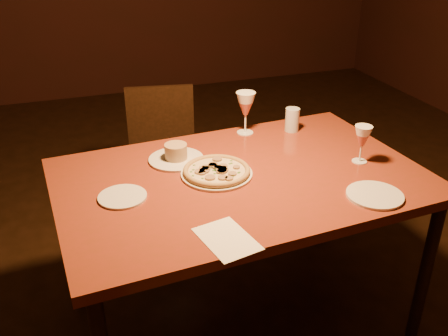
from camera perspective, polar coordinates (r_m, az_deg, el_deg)
name	(u,v)px	position (r m, az deg, el deg)	size (l,w,h in m)	color
floor	(211,316)	(2.51, -1.51, -16.59)	(7.00, 7.00, 0.00)	black
dining_table	(241,191)	(2.05, 1.98, -2.59)	(1.53, 1.04, 0.79)	maroon
chair_far	(163,151)	(3.00, -6.99, 1.96)	(0.47, 0.47, 0.83)	black
pizza_plate	(217,171)	(2.02, -0.85, -0.37)	(0.29, 0.29, 0.03)	silver
ramekin_saucer	(176,155)	(2.14, -5.50, 1.45)	(0.24, 0.24, 0.08)	silver
wine_glass_far	(245,113)	(2.38, 2.47, 6.29)	(0.09, 0.09, 0.20)	#B5574B
wine_glass_right	(362,144)	(2.18, 15.45, 2.64)	(0.07, 0.07, 0.16)	#B5574B
water_tumbler	(292,120)	(2.44, 7.80, 5.49)	(0.07, 0.07, 0.11)	silver
side_plate_left	(122,197)	(1.90, -11.53, -3.24)	(0.18, 0.18, 0.01)	silver
side_plate_near	(375,195)	(1.96, 16.85, -2.99)	(0.21, 0.21, 0.01)	silver
menu_card	(227,239)	(1.64, 0.33, -8.11)	(0.15, 0.22, 0.00)	white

